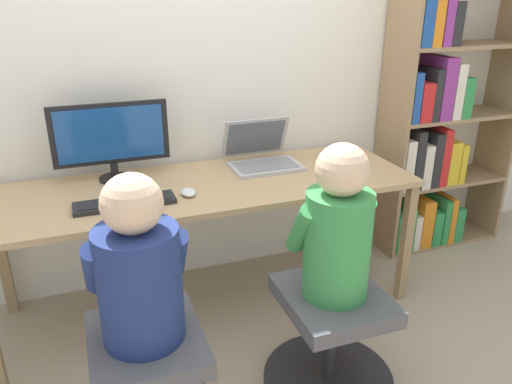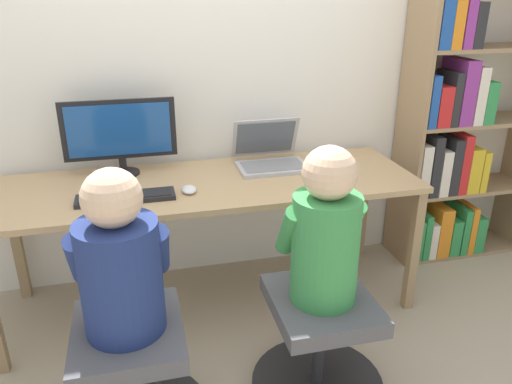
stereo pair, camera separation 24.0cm
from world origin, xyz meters
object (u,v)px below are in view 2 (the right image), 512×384
at_px(desktop_monitor, 120,134).
at_px(office_chair_right, 319,344).
at_px(bookshelf, 455,139).
at_px(office_chair_left, 133,377).
at_px(person_at_monitor, 119,262).
at_px(person_at_laptop, 325,233).
at_px(laptop, 270,157).
at_px(keyboard, 126,197).

distance_m(desktop_monitor, office_chair_right, 1.43).
height_order(desktop_monitor, bookshelf, bookshelf).
relative_size(desktop_monitor, office_chair_left, 1.00).
relative_size(office_chair_right, bookshelf, 0.33).
distance_m(desktop_monitor, person_at_monitor, 1.00).
height_order(office_chair_right, bookshelf, bookshelf).
xyz_separation_m(office_chair_left, office_chair_right, (0.78, 0.01, 0.00)).
relative_size(person_at_monitor, bookshelf, 0.36).
height_order(office_chair_left, person_at_monitor, person_at_monitor).
xyz_separation_m(person_at_laptop, bookshelf, (1.22, 0.95, 0.02)).
xyz_separation_m(office_chair_right, bookshelf, (1.22, 0.96, 0.55)).
height_order(desktop_monitor, laptop, desktop_monitor).
bearing_deg(keyboard, office_chair_right, -39.78).
height_order(laptop, person_at_laptop, person_at_laptop).
bearing_deg(laptop, office_chair_right, -92.05).
relative_size(laptop, office_chair_right, 0.65).
distance_m(office_chair_left, office_chair_right, 0.78).
height_order(office_chair_left, person_at_laptop, person_at_laptop).
distance_m(keyboard, office_chair_left, 0.81).
bearing_deg(laptop, person_at_laptop, -92.05).
xyz_separation_m(keyboard, office_chair_right, (0.75, -0.63, -0.50)).
distance_m(desktop_monitor, office_chair_left, 1.22).
bearing_deg(office_chair_left, desktop_monitor, 89.01).
height_order(keyboard, person_at_laptop, person_at_laptop).
height_order(person_at_laptop, bookshelf, bookshelf).
xyz_separation_m(laptop, person_at_monitor, (-0.81, -0.93, -0.03)).
height_order(keyboard, office_chair_left, keyboard).
relative_size(office_chair_left, person_at_laptop, 0.90).
relative_size(laptop, office_chair_left, 0.65).
bearing_deg(desktop_monitor, bookshelf, -0.59).
bearing_deg(desktop_monitor, person_at_laptop, -52.04).
relative_size(office_chair_left, bookshelf, 0.33).
bearing_deg(keyboard, desktop_monitor, 91.26).
bearing_deg(office_chair_left, bookshelf, 25.86).
height_order(person_at_monitor, person_at_laptop, person_at_laptop).
xyz_separation_m(keyboard, person_at_monitor, (-0.02, -0.63, 0.01)).
relative_size(laptop, person_at_monitor, 0.60).
bearing_deg(bookshelf, person_at_monitor, -154.24).
distance_m(office_chair_left, person_at_laptop, 0.94).
bearing_deg(person_at_monitor, bookshelf, 25.76).
xyz_separation_m(laptop, keyboard, (-0.79, -0.30, -0.04)).
relative_size(office_chair_right, person_at_laptop, 0.90).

